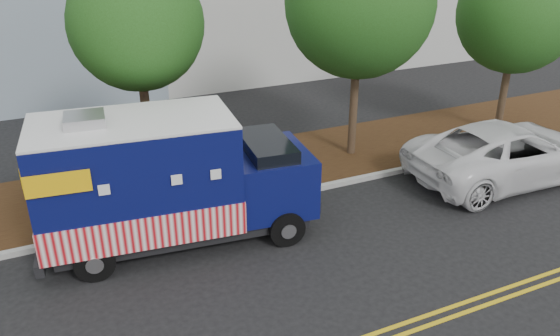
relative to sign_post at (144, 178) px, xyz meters
name	(u,v)px	position (x,y,z in m)	size (l,w,h in m)	color
ground	(211,242)	(1.15, -1.81, -1.20)	(120.00, 120.00, 0.00)	black
curb	(195,214)	(1.15, -0.41, -1.12)	(120.00, 0.18, 0.15)	#9E9E99
mulch_strip	(174,183)	(1.15, 1.69, -1.12)	(120.00, 4.00, 0.15)	black
tree_b	(137,24)	(0.57, 1.88, 3.56)	(3.56, 3.56, 6.56)	#38281C
tree_c	(360,3)	(7.11, 1.34, 3.78)	(4.52, 4.52, 7.25)	#38281C
tree_d	(518,14)	(13.10, 0.84, 3.16)	(4.03, 4.03, 6.38)	#38281C
sign_post	(144,178)	(0.00, 0.00, 0.00)	(0.06, 0.06, 2.40)	#473828
food_truck	(164,184)	(0.23, -1.28, 0.37)	(6.79, 3.14, 3.46)	black
white_car	(508,152)	(10.48, -2.08, -0.32)	(2.90, 6.30, 1.75)	silver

